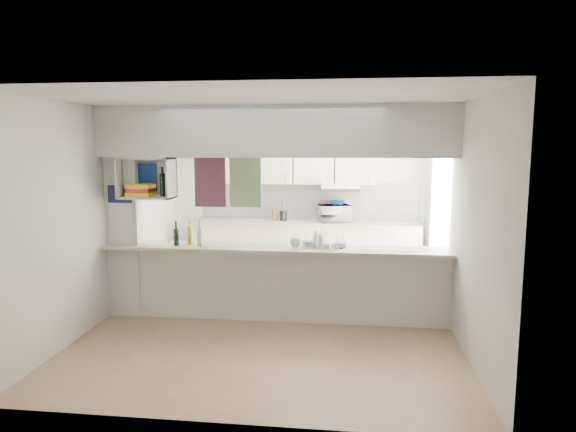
# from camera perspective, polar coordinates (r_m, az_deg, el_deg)

# --- Properties ---
(floor) EXTENTS (4.80, 4.80, 0.00)m
(floor) POSITION_cam_1_polar(r_m,az_deg,el_deg) (6.48, -1.45, -11.45)
(floor) COLOR #9D775B
(floor) RESTS_ON ground
(ceiling) EXTENTS (4.80, 4.80, 0.00)m
(ceiling) POSITION_cam_1_polar(r_m,az_deg,el_deg) (6.12, -1.54, 12.16)
(ceiling) COLOR white
(ceiling) RESTS_ON wall_back
(wall_back) EXTENTS (4.20, 0.00, 4.20)m
(wall_back) POSITION_cam_1_polar(r_m,az_deg,el_deg) (8.53, 0.86, 2.24)
(wall_back) COLOR silver
(wall_back) RESTS_ON floor
(wall_left) EXTENTS (0.00, 4.80, 4.80)m
(wall_left) POSITION_cam_1_polar(r_m,az_deg,el_deg) (6.80, -19.30, 0.32)
(wall_left) COLOR silver
(wall_left) RESTS_ON floor
(wall_right) EXTENTS (0.00, 4.80, 4.80)m
(wall_right) POSITION_cam_1_polar(r_m,az_deg,el_deg) (6.22, 18.02, -0.30)
(wall_right) COLOR silver
(wall_right) RESTS_ON floor
(servery_partition) EXTENTS (4.20, 0.50, 2.60)m
(servery_partition) POSITION_cam_1_polar(r_m,az_deg,el_deg) (6.16, -3.11, 3.36)
(servery_partition) COLOR silver
(servery_partition) RESTS_ON floor
(cubby_shelf) EXTENTS (0.65, 0.35, 0.50)m
(cubby_shelf) POSITION_cam_1_polar(r_m,az_deg,el_deg) (6.48, -15.47, 3.77)
(cubby_shelf) COLOR white
(cubby_shelf) RESTS_ON bulkhead
(kitchen_run) EXTENTS (3.60, 0.63, 2.24)m
(kitchen_run) POSITION_cam_1_polar(r_m,az_deg,el_deg) (8.32, 1.76, -1.21)
(kitchen_run) COLOR beige
(kitchen_run) RESTS_ON floor
(microwave) EXTENTS (0.56, 0.46, 0.27)m
(microwave) POSITION_cam_1_polar(r_m,az_deg,el_deg) (8.25, 5.20, 0.30)
(microwave) COLOR white
(microwave) RESTS_ON bench_top
(bowl) EXTENTS (0.26, 0.26, 0.06)m
(bowl) POSITION_cam_1_polar(r_m,az_deg,el_deg) (8.26, 5.52, 1.47)
(bowl) COLOR navy
(bowl) RESTS_ON microwave
(dish_rack) EXTENTS (0.47, 0.40, 0.22)m
(dish_rack) POSITION_cam_1_polar(r_m,az_deg,el_deg) (6.19, 4.07, -2.70)
(dish_rack) COLOR silver
(dish_rack) RESTS_ON breakfast_bar
(cup) EXTENTS (0.15, 0.15, 0.10)m
(cup) POSITION_cam_1_polar(r_m,az_deg,el_deg) (6.13, 0.83, -3.01)
(cup) COLOR white
(cup) RESTS_ON dish_rack
(wine_bottles) EXTENTS (0.37, 0.15, 0.33)m
(wine_bottles) POSITION_cam_1_polar(r_m,az_deg,el_deg) (6.42, -10.91, -2.15)
(wine_bottles) COLOR black
(wine_bottles) RESTS_ON breakfast_bar
(plastic_tubs) EXTENTS (0.53, 0.22, 0.07)m
(plastic_tubs) POSITION_cam_1_polar(r_m,az_deg,el_deg) (6.20, 3.76, -3.22)
(plastic_tubs) COLOR silver
(plastic_tubs) RESTS_ON breakfast_bar
(utensil_jar) EXTENTS (0.11, 0.11, 0.16)m
(utensil_jar) POSITION_cam_1_polar(r_m,az_deg,el_deg) (8.34, -0.53, 0.02)
(utensil_jar) COLOR black
(utensil_jar) RESTS_ON bench_top
(knife_block) EXTENTS (0.11, 0.10, 0.19)m
(knife_block) POSITION_cam_1_polar(r_m,az_deg,el_deg) (8.39, -1.43, 0.17)
(knife_block) COLOR #59321E
(knife_block) RESTS_ON bench_top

